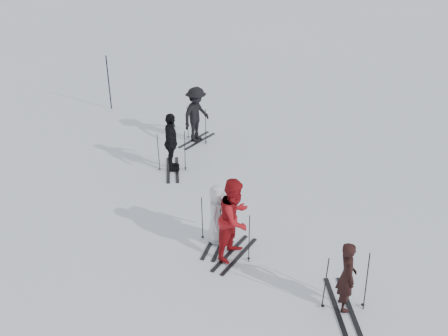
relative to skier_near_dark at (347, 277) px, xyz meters
name	(u,v)px	position (x,y,z in m)	size (l,w,h in m)	color
ground	(223,218)	(-2.58, 3.32, -0.78)	(120.00, 120.00, 0.00)	silver
skier_near_dark	(347,277)	(0.00, 0.00, 0.00)	(0.57, 0.37, 1.57)	black
skier_red	(235,219)	(-2.25, 1.71, 0.22)	(0.98, 0.76, 2.01)	maroon
skier_grey	(217,215)	(-2.68, 2.27, -0.02)	(0.74, 0.48, 1.52)	silver
skier_uphill_left	(171,143)	(-4.27, 6.09, 0.15)	(1.10, 0.46, 1.87)	black
skier_uphill_far	(196,115)	(-3.67, 8.43, 0.20)	(1.27, 0.73, 1.96)	black
skis_near_dark	(346,281)	(0.00, 0.00, -0.10)	(0.99, 1.87, 1.36)	black
skis_red	(235,233)	(-2.25, 1.71, -0.16)	(0.90, 1.70, 1.24)	black
skis_grey	(217,220)	(-2.68, 2.27, -0.15)	(0.92, 1.74, 1.27)	black
skis_uphill_left	(172,151)	(-4.27, 6.09, -0.11)	(0.97, 1.84, 1.34)	black
skis_uphill_far	(197,124)	(-3.67, 8.43, -0.13)	(0.95, 1.79, 1.31)	black
piste_marker	(109,83)	(-7.52, 11.66, 0.33)	(0.05, 0.05, 2.23)	black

